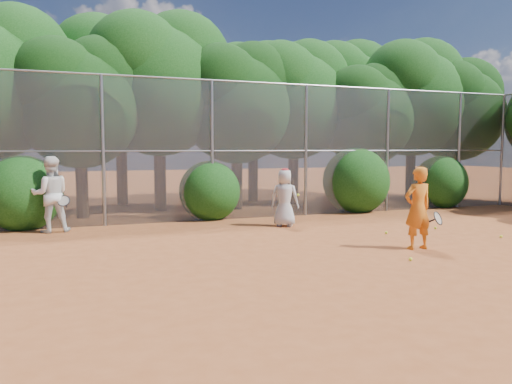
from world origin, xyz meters
name	(u,v)px	position (x,y,z in m)	size (l,w,h in m)	color
ground	(355,260)	(0.00, 0.00, 0.00)	(80.00, 80.00, 0.00)	#994A22
fence_back	(241,149)	(-0.12, 6.00, 2.05)	(20.05, 0.09, 4.03)	gray
tree_2	(81,97)	(-4.45, 7.83, 3.58)	(3.99, 3.47, 5.47)	black
tree_3	(160,77)	(-1.94, 8.84, 4.40)	(4.89, 4.26, 6.70)	black
tree_4	(238,98)	(0.55, 8.24, 3.76)	(4.19, 3.64, 5.73)	black
tree_5	(295,95)	(3.06, 9.04, 4.05)	(4.51, 3.92, 6.17)	black
tree_6	(367,110)	(5.55, 8.03, 3.47)	(3.86, 3.36, 5.29)	black
tree_7	(413,93)	(8.06, 8.64, 4.28)	(4.77, 4.14, 6.53)	black
tree_8	(458,105)	(10.05, 8.34, 3.82)	(4.25, 3.70, 5.82)	black
tree_10	(121,78)	(-2.93, 11.05, 4.63)	(5.15, 4.48, 7.06)	black
tree_11	(254,95)	(2.06, 10.64, 4.16)	(4.64, 4.03, 6.35)	black
tree_12	(346,92)	(6.56, 11.24, 4.51)	(5.02, 4.37, 6.88)	black
bush_0	(22,190)	(-6.00, 6.30, 1.00)	(2.00, 2.00, 2.00)	#114010
bush_1	(210,188)	(-1.00, 6.30, 0.90)	(1.80, 1.80, 1.80)	#114010
bush_2	(356,178)	(4.00, 6.30, 1.10)	(2.20, 2.20, 2.20)	#114010
bush_3	(441,180)	(7.50, 6.30, 0.95)	(1.90, 1.90, 1.90)	#114010
player_yellow	(418,208)	(1.76, 0.44, 0.85)	(0.83, 0.54, 1.70)	orange
player_teen	(285,197)	(0.46, 4.18, 0.77)	(0.89, 0.82, 1.55)	silver
player_white	(50,194)	(-5.31, 5.40, 0.94)	(0.97, 0.81, 1.88)	white
ball_0	(435,228)	(3.88, 2.33, 0.03)	(0.07, 0.07, 0.07)	#D4ED2B
ball_1	(386,233)	(2.26, 2.18, 0.03)	(0.07, 0.07, 0.07)	#D4ED2B
ball_2	(411,259)	(0.93, -0.42, 0.03)	(0.07, 0.07, 0.07)	#D4ED2B
ball_3	(501,236)	(4.43, 0.78, 0.03)	(0.07, 0.07, 0.07)	#D4ED2B
ball_4	(413,224)	(3.71, 3.02, 0.03)	(0.07, 0.07, 0.07)	#D4ED2B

